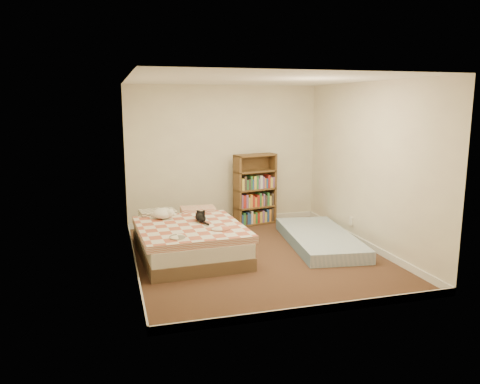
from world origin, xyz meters
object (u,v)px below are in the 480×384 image
object	(u,v)px
white_dog	(163,213)
floor_mattress	(320,239)
bed	(188,238)
bookshelf	(255,197)
black_cat	(200,217)

from	to	relation	value
white_dog	floor_mattress	bearing A→B (deg)	-17.55
floor_mattress	bed	bearing A→B (deg)	-175.66
bookshelf	floor_mattress	bearing A→B (deg)	-80.80
bed	black_cat	xyz separation A→B (m)	(0.20, 0.05, 0.29)
bookshelf	black_cat	xyz separation A→B (m)	(-1.27, -1.36, 0.04)
bookshelf	white_dog	size ratio (longest dim) A/B	3.59
bookshelf	floor_mattress	xyz separation A→B (m)	(0.59, -1.51, -0.40)
floor_mattress	white_dog	size ratio (longest dim) A/B	5.76
floor_mattress	black_cat	distance (m)	1.92
black_cat	white_dog	distance (m)	0.59
floor_mattress	black_cat	bearing A→B (deg)	-177.52
white_dog	bed	bearing A→B (deg)	-54.44
bed	white_dog	bearing A→B (deg)	129.41
bookshelf	floor_mattress	world-z (taller)	bookshelf
bed	bookshelf	xyz separation A→B (m)	(1.47, 1.41, 0.25)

